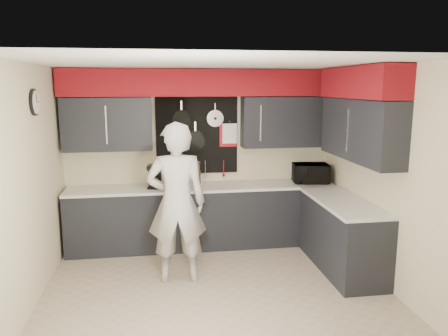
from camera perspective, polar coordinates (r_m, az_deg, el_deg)
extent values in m
plane|color=tan|center=(5.35, -1.02, -15.48)|extent=(4.00, 4.00, 0.00)
cube|color=beige|center=(6.62, -3.09, 1.48)|extent=(4.00, 0.01, 2.60)
cube|color=black|center=(6.41, -14.97, 5.56)|extent=(1.24, 0.32, 0.75)
cube|color=black|center=(6.65, 8.10, 5.99)|extent=(1.34, 0.32, 0.75)
cube|color=maroon|center=(6.36, -3.03, 11.06)|extent=(3.94, 0.36, 0.38)
cube|color=black|center=(6.56, -3.54, 4.26)|extent=(1.22, 0.03, 1.15)
cylinder|color=black|center=(6.48, -5.58, 6.41)|extent=(0.26, 0.04, 0.26)
cylinder|color=black|center=(6.53, -3.77, 3.56)|extent=(0.30, 0.04, 0.30)
cylinder|color=black|center=(6.56, -6.00, 0.82)|extent=(0.27, 0.04, 0.27)
cylinder|color=silver|center=(6.53, -1.17, 6.50)|extent=(0.25, 0.02, 0.25)
cube|color=#B50D20|center=(6.60, 0.55, 4.27)|extent=(0.26, 0.01, 0.34)
cube|color=white|center=(6.59, 0.74, 4.52)|extent=(0.22, 0.01, 0.30)
cylinder|color=silver|center=(6.59, -7.38, -0.14)|extent=(0.01, 0.01, 0.20)
cylinder|color=silver|center=(6.60, -4.92, -0.07)|extent=(0.01, 0.01, 0.20)
cylinder|color=silver|center=(6.62, -2.47, 0.00)|extent=(0.01, 0.01, 0.20)
cylinder|color=silver|center=(6.66, -0.05, 0.07)|extent=(0.01, 0.01, 0.20)
cube|color=beige|center=(5.54, 19.84, -0.98)|extent=(0.01, 3.50, 2.60)
cube|color=black|center=(5.66, 17.35, 4.79)|extent=(0.32, 1.70, 0.75)
cube|color=maroon|center=(5.62, 17.50, 10.62)|extent=(0.36, 1.70, 0.38)
cube|color=beige|center=(5.06, -24.09, -2.35)|extent=(0.01, 3.50, 2.60)
cylinder|color=black|center=(5.33, -23.54, 7.88)|extent=(0.04, 0.30, 0.30)
cylinder|color=white|center=(5.33, -23.31, 7.90)|extent=(0.01, 0.26, 0.26)
cube|color=black|center=(6.53, -2.75, -6.40)|extent=(3.90, 0.60, 0.88)
cube|color=silver|center=(6.39, -2.78, -2.50)|extent=(3.90, 0.63, 0.04)
cube|color=black|center=(5.94, 15.16, -8.55)|extent=(0.60, 1.60, 0.88)
cube|color=silver|center=(5.80, 15.24, -4.27)|extent=(0.63, 1.60, 0.04)
cube|color=black|center=(6.41, -2.48, -10.41)|extent=(3.90, 0.06, 0.10)
imported|color=black|center=(6.69, 11.23, -0.68)|extent=(0.55, 0.41, 0.29)
cube|color=#311E0F|center=(6.37, -3.51, -1.34)|extent=(0.11, 0.11, 0.22)
cylinder|color=white|center=(6.43, -3.33, -1.51)|extent=(0.12, 0.12, 0.16)
cube|color=black|center=(6.33, -8.99, -2.44)|extent=(0.22, 0.25, 0.03)
cube|color=black|center=(6.37, -9.03, -0.90)|extent=(0.19, 0.10, 0.30)
cube|color=black|center=(6.27, -9.06, 0.13)|extent=(0.22, 0.25, 0.06)
cylinder|color=black|center=(6.29, -9.01, -1.72)|extent=(0.11, 0.11, 0.14)
imported|color=beige|center=(5.27, -6.21, -4.59)|extent=(0.73, 0.50, 1.95)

